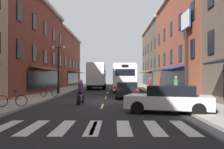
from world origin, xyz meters
The scene contains 16 objects.
ground_plane centered at (0.00, 0.00, -0.05)m, with size 34.80×80.00×0.10m, color black.
lane_centre_dashes centered at (0.00, -0.25, 0.00)m, with size 0.14×73.90×0.01m.
crosswalk_near centered at (0.00, -10.00, 0.00)m, with size 7.10×2.80×0.01m.
sidewalk_left centered at (-5.90, 0.00, 0.07)m, with size 3.00×80.00×0.14m, color #A39E93.
sidewalk_right centered at (5.90, 0.00, 0.07)m, with size 3.00×80.00×0.14m, color #A39E93.
billboard_sign centered at (7.05, 2.92, 5.77)m, with size 0.40×2.55×7.48m.
transit_bus centered at (1.90, 12.57, 1.73)m, with size 2.70×11.53×3.31m.
box_truck centered at (-1.80, 16.80, 1.94)m, with size 2.50×6.66×3.75m.
sedan_near centered at (1.81, 2.52, 0.71)m, with size 1.98×4.45×1.38m.
sedan_mid centered at (3.57, -6.36, 0.71)m, with size 4.61×2.99×1.40m.
motorcycle_rider centered at (-1.52, -2.15, 0.71)m, with size 0.62×2.07×1.66m.
bicycle_near centered at (-5.09, -4.94, 0.50)m, with size 1.69×0.53×0.91m.
bicycle_mid centered at (-4.86, 2.25, 0.50)m, with size 1.68×0.54×0.91m.
pedestrian_near centered at (5.20, 12.23, 0.98)m, with size 0.36×0.51×1.60m.
pedestrian_mid centered at (5.96, 1.99, 1.04)m, with size 0.36×0.36×1.74m.
street_lamp_twin centered at (-4.95, 6.15, 2.82)m, with size 1.42×0.32×4.81m.
Camera 1 is at (0.76, -19.08, 1.86)m, focal length 39.99 mm.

